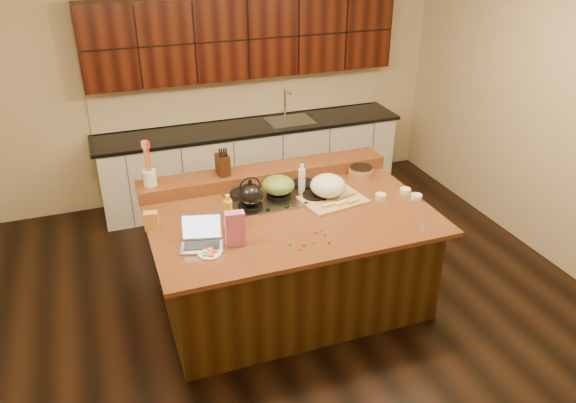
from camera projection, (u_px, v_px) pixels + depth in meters
name	position (u px, v px, depth m)	size (l,w,h in m)	color
room	(290.00, 166.00, 4.61)	(5.52, 5.02, 2.72)	black
island	(290.00, 257.00, 5.02)	(2.40, 1.60, 0.92)	black
back_ledge	(265.00, 174.00, 5.36)	(2.40, 0.30, 0.12)	black
cooktop	(278.00, 196.00, 5.05)	(0.92, 0.52, 0.05)	gray
back_counter	(249.00, 121.00, 6.73)	(3.70, 0.66, 2.40)	silver
kettle	(250.00, 194.00, 4.79)	(0.22, 0.22, 0.19)	black
green_bowl	(278.00, 185.00, 5.00)	(0.29, 0.29, 0.16)	#5A7830
laptop	(202.00, 237.00, 4.33)	(0.38, 0.33, 0.22)	#B7B7BC
oil_bottle	(228.00, 216.00, 4.47)	(0.07, 0.07, 0.27)	gold
vinegar_bottle	(302.00, 182.00, 5.05)	(0.06, 0.06, 0.25)	silver
wooden_tray	(329.00, 189.00, 4.99)	(0.60, 0.48, 0.22)	tan
ramekin_a	(416.00, 197.00, 5.02)	(0.10, 0.10, 0.04)	white
ramekin_b	(405.00, 191.00, 5.13)	(0.10, 0.10, 0.04)	white
ramekin_c	(381.00, 196.00, 5.03)	(0.10, 0.10, 0.04)	white
strainer_bowl	(361.00, 173.00, 5.42)	(0.24, 0.24, 0.09)	#996B3F
kitchen_timer	(422.00, 224.00, 4.55)	(0.08, 0.08, 0.07)	silver
pink_bag	(235.00, 228.00, 4.28)	(0.15, 0.08, 0.28)	#CF6184
candy_plate	(210.00, 253.00, 4.22)	(0.18, 0.18, 0.01)	white
package_box	(151.00, 221.00, 4.52)	(0.11, 0.08, 0.15)	#BC8842
utensil_crock	(150.00, 178.00, 4.98)	(0.12, 0.12, 0.14)	white
knife_block	(223.00, 165.00, 5.17)	(0.10, 0.16, 0.19)	black
gumdrop_0	(316.00, 233.00, 4.48)	(0.02, 0.02, 0.02)	red
gumdrop_1	(303.00, 244.00, 4.33)	(0.02, 0.02, 0.02)	#198C26
gumdrop_2	(329.00, 242.00, 4.35)	(0.02, 0.02, 0.02)	red
gumdrop_3	(321.00, 230.00, 4.52)	(0.02, 0.02, 0.02)	#198C26
gumdrop_4	(300.00, 249.00, 4.27)	(0.02, 0.02, 0.02)	red
gumdrop_5	(314.00, 242.00, 4.35)	(0.02, 0.02, 0.02)	#198C26
gumdrop_6	(325.00, 235.00, 4.46)	(0.02, 0.02, 0.02)	red
gumdrop_7	(290.00, 244.00, 4.33)	(0.02, 0.02, 0.02)	#198C26
gumdrop_8	(304.00, 245.00, 4.32)	(0.02, 0.02, 0.02)	red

